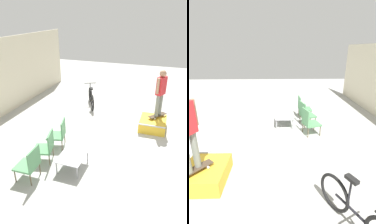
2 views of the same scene
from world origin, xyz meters
The scene contains 9 objects.
ground_plane centered at (0.00, 0.00, 0.00)m, with size 24.00×24.00×0.00m, color #A8A8A3.
skate_ramp_box centered at (1.76, -1.01, 0.18)m, with size 1.09×0.91×0.39m.
skateboard_on_ramp centered at (1.97, -1.12, 0.45)m, with size 0.72×0.64×0.07m.
person_skater centered at (1.97, -1.12, 1.43)m, with size 0.52×0.34×1.65m.
coffee_table centered at (-1.20, 0.84, 0.34)m, with size 0.86×0.68×0.38m.
patio_chair_left centered at (-1.97, 1.64, 0.48)m, with size 0.54×0.54×0.92m.
patio_chair_center centered at (-1.17, 1.65, 0.48)m, with size 0.64×0.64×0.92m.
patio_chair_right centered at (-0.40, 1.65, 0.48)m, with size 0.64×0.64×0.92m.
bicycle centered at (2.99, 1.81, 0.37)m, with size 1.53×0.81×0.96m.
Camera 1 is at (-5.56, -1.28, 3.90)m, focal length 35.00 mm.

